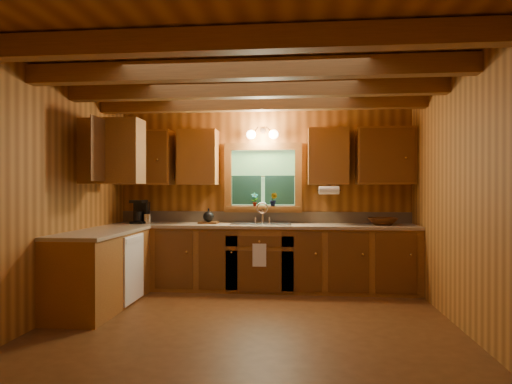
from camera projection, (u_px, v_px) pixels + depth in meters
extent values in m
plane|color=#573215|center=(249.00, 324.00, 4.47)|extent=(4.20, 4.20, 0.00)
plane|color=brown|center=(249.00, 70.00, 4.46)|extent=(4.20, 4.20, 0.00)
plane|color=brown|center=(263.00, 195.00, 6.36)|extent=(4.20, 0.00, 4.20)
plane|color=brown|center=(213.00, 203.00, 2.57)|extent=(4.20, 0.00, 4.20)
plane|color=brown|center=(53.00, 197.00, 4.66)|extent=(0.00, 3.80, 3.80)
plane|color=brown|center=(462.00, 198.00, 4.27)|extent=(0.00, 3.80, 3.80)
cube|color=brown|center=(231.00, 41.00, 3.26)|extent=(4.20, 0.14, 0.18)
cube|color=brown|center=(244.00, 70.00, 4.06)|extent=(4.20, 0.14, 0.18)
cube|color=brown|center=(253.00, 90.00, 4.86)|extent=(4.20, 0.14, 0.18)
cube|color=brown|center=(259.00, 104.00, 5.65)|extent=(4.20, 0.14, 0.18)
cube|color=brown|center=(261.00, 258.00, 6.05)|extent=(4.20, 0.62, 0.86)
cube|color=brown|center=(101.00, 271.00, 5.12)|extent=(0.62, 1.60, 0.86)
cube|color=tan|center=(261.00, 226.00, 6.05)|extent=(4.20, 0.66, 0.04)
cube|color=tan|center=(102.00, 232.00, 5.11)|extent=(0.64, 1.60, 0.04)
cube|color=#9C8669|center=(263.00, 217.00, 6.34)|extent=(4.20, 0.02, 0.16)
cube|color=white|center=(134.00, 268.00, 5.29)|extent=(0.02, 0.60, 0.80)
cube|color=brown|center=(145.00, 158.00, 6.34)|extent=(0.78, 0.34, 0.78)
cube|color=brown|center=(198.00, 157.00, 6.27)|extent=(0.55, 0.34, 0.78)
cube|color=brown|center=(328.00, 157.00, 6.10)|extent=(0.55, 0.34, 0.78)
cube|color=brown|center=(385.00, 156.00, 6.02)|extent=(0.78, 0.34, 0.78)
cube|color=brown|center=(97.00, 152.00, 5.32)|extent=(0.34, 1.10, 0.78)
cube|color=brown|center=(263.00, 147.00, 6.31)|extent=(1.12, 0.08, 0.10)
cube|color=brown|center=(263.00, 209.00, 6.32)|extent=(1.12, 0.08, 0.10)
cube|color=brown|center=(228.00, 178.00, 6.36)|extent=(0.10, 0.08, 0.80)
cube|color=brown|center=(298.00, 178.00, 6.27)|extent=(0.10, 0.08, 0.80)
cube|color=#3D7131|center=(263.00, 178.00, 6.35)|extent=(0.92, 0.01, 0.80)
cube|color=#12332C|center=(247.00, 190.00, 6.35)|extent=(0.42, 0.02, 0.42)
cube|color=#12332C|center=(280.00, 190.00, 6.30)|extent=(0.42, 0.02, 0.42)
cylinder|color=black|center=(263.00, 176.00, 6.32)|extent=(0.92, 0.01, 0.01)
cube|color=brown|center=(263.00, 208.00, 6.28)|extent=(1.06, 0.14, 0.04)
cylinder|color=black|center=(263.00, 131.00, 6.31)|extent=(0.08, 0.03, 0.08)
cylinder|color=black|center=(256.00, 130.00, 6.26)|extent=(0.09, 0.17, 0.08)
cylinder|color=black|center=(270.00, 130.00, 6.24)|extent=(0.09, 0.17, 0.08)
sphere|color=#FFE0A5|center=(251.00, 135.00, 6.21)|extent=(0.13, 0.13, 0.13)
sphere|color=#FFE0A5|center=(274.00, 134.00, 6.18)|extent=(0.13, 0.13, 0.13)
cylinder|color=white|center=(329.00, 190.00, 5.90)|extent=(0.27, 0.11, 0.11)
cube|color=white|center=(259.00, 255.00, 5.73)|extent=(0.18, 0.01, 0.30)
cube|color=silver|center=(261.00, 224.00, 6.06)|extent=(0.82, 0.48, 0.02)
cube|color=#262628|center=(248.00, 228.00, 6.08)|extent=(0.34, 0.40, 0.14)
cube|color=#262628|center=(275.00, 229.00, 6.04)|extent=(0.34, 0.40, 0.14)
cylinder|color=silver|center=(263.00, 215.00, 6.24)|extent=(0.04, 0.04, 0.22)
torus|color=silver|center=(262.00, 208.00, 6.18)|extent=(0.16, 0.02, 0.16)
cube|color=black|center=(139.00, 222.00, 6.19)|extent=(0.19, 0.23, 0.03)
cube|color=black|center=(141.00, 211.00, 6.26)|extent=(0.19, 0.08, 0.31)
cube|color=black|center=(138.00, 202.00, 6.16)|extent=(0.19, 0.21, 0.04)
cylinder|color=black|center=(138.00, 216.00, 6.15)|extent=(0.11, 0.11, 0.13)
cylinder|color=silver|center=(147.00, 219.00, 6.16)|extent=(0.11, 0.11, 0.14)
cylinder|color=black|center=(146.00, 209.00, 6.15)|extent=(0.03, 0.03, 0.20)
cylinder|color=black|center=(147.00, 209.00, 6.16)|extent=(0.01, 0.01, 0.20)
cylinder|color=black|center=(149.00, 209.00, 6.16)|extent=(0.03, 0.03, 0.20)
cylinder|color=black|center=(150.00, 209.00, 6.17)|extent=(0.04, 0.05, 0.20)
cube|color=#5C3313|center=(208.00, 223.00, 6.17)|extent=(0.27, 0.20, 0.02)
sphere|color=black|center=(208.00, 217.00, 6.17)|extent=(0.15, 0.15, 0.15)
cylinder|color=black|center=(208.00, 210.00, 6.17)|extent=(0.02, 0.02, 0.04)
imported|color=#48230C|center=(383.00, 221.00, 5.92)|extent=(0.45, 0.45, 0.10)
imported|color=#5C3313|center=(254.00, 199.00, 6.28)|extent=(0.12, 0.09, 0.20)
imported|color=#5C3313|center=(273.00, 200.00, 6.22)|extent=(0.13, 0.11, 0.19)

